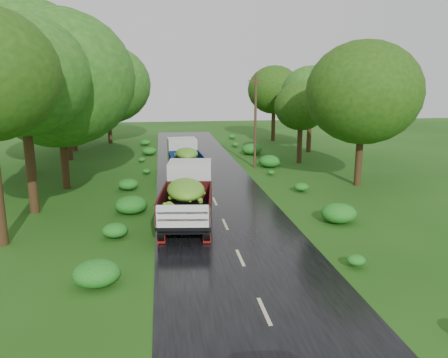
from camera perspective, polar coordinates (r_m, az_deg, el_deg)
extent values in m
plane|color=#16410E|center=(13.53, 5.28, -16.87)|extent=(120.00, 120.00, 0.00)
cube|color=black|center=(17.94, 1.55, -9.01)|extent=(6.50, 80.00, 0.02)
cube|color=#BFB78C|center=(13.52, 5.28, -16.79)|extent=(0.12, 1.60, 0.00)
cube|color=#BFB78C|center=(17.03, 2.13, -10.22)|extent=(0.12, 1.60, 0.00)
cube|color=#BFB78C|center=(20.72, 0.15, -5.92)|extent=(0.12, 1.60, 0.00)
cube|color=#BFB78C|center=(24.50, -1.21, -2.92)|extent=(0.12, 1.60, 0.00)
cube|color=#BFB78C|center=(28.35, -2.20, -0.74)|extent=(0.12, 1.60, 0.00)
cube|color=#BFB78C|center=(32.23, -2.95, 0.93)|extent=(0.12, 1.60, 0.00)
cube|color=#BFB78C|center=(36.14, -3.53, 2.23)|extent=(0.12, 1.60, 0.00)
cube|color=#BFB78C|center=(40.06, -4.01, 3.28)|extent=(0.12, 1.60, 0.00)
cube|color=#BFB78C|center=(44.00, -4.40, 4.14)|extent=(0.12, 1.60, 0.00)
cube|color=#BFB78C|center=(47.95, -4.72, 4.86)|extent=(0.12, 1.60, 0.00)
cube|color=#BFB78C|center=(51.91, -5.00, 5.47)|extent=(0.12, 1.60, 0.00)
cube|color=black|center=(20.63, -4.75, -4.26)|extent=(2.35, 5.66, 0.27)
cylinder|color=black|center=(22.66, -6.82, -3.11)|extent=(0.39, 1.00, 0.98)
cylinder|color=black|center=(22.55, -2.02, -3.11)|extent=(0.39, 1.00, 0.98)
cylinder|color=black|center=(19.58, -7.75, -5.74)|extent=(0.39, 1.00, 0.98)
cylinder|color=black|center=(19.45, -2.18, -5.75)|extent=(0.39, 1.00, 0.98)
cylinder|color=black|center=(18.64, -8.10, -6.72)|extent=(0.39, 1.00, 0.98)
cylinder|color=black|center=(18.50, -2.24, -6.74)|extent=(0.39, 1.00, 0.98)
cube|color=maroon|center=(18.41, -8.21, -7.69)|extent=(0.33, 0.08, 0.44)
cube|color=maroon|center=(18.27, -2.25, -7.73)|extent=(0.33, 0.08, 0.44)
cube|color=silver|center=(22.47, -4.45, -0.01)|extent=(2.37, 2.11, 1.85)
cube|color=black|center=(19.59, -4.95, -4.54)|extent=(2.75, 4.44, 0.16)
cube|color=#440E0C|center=(19.54, -8.15, -3.02)|extent=(0.60, 4.17, 0.93)
cube|color=#440E0C|center=(19.39, -1.78, -3.01)|extent=(0.60, 4.17, 0.93)
cube|color=#440E0C|center=(21.42, -4.61, -1.51)|extent=(2.24, 0.36, 0.93)
cube|color=silver|center=(17.47, -5.43, -4.87)|extent=(2.24, 0.36, 0.93)
ellipsoid|color=#4C7C16|center=(19.28, -5.02, -1.35)|extent=(2.31, 3.73, 0.98)
cube|color=black|center=(30.36, -5.06, 1.27)|extent=(1.87, 5.30, 0.26)
cylinder|color=black|center=(32.17, -7.02, 1.63)|extent=(0.31, 0.94, 0.93)
cylinder|color=black|center=(32.34, -3.84, 1.76)|extent=(0.31, 0.94, 0.93)
cylinder|color=black|center=(29.15, -6.56, 0.46)|extent=(0.31, 0.94, 0.93)
cylinder|color=black|center=(29.35, -3.05, 0.61)|extent=(0.31, 0.94, 0.93)
cylinder|color=black|center=(28.23, -6.40, 0.05)|extent=(0.31, 0.94, 0.93)
cylinder|color=black|center=(28.43, -2.78, 0.21)|extent=(0.31, 0.94, 0.93)
cube|color=maroon|center=(27.97, -6.33, -0.49)|extent=(0.32, 0.05, 0.42)
cube|color=maroon|center=(28.17, -2.68, -0.33)|extent=(0.32, 0.05, 0.42)
cube|color=silver|center=(32.22, -5.50, 3.76)|extent=(2.14, 1.87, 1.76)
cube|color=black|center=(29.37, -4.86, 1.28)|extent=(2.34, 4.10, 0.15)
cube|color=navy|center=(29.18, -6.89, 2.19)|extent=(0.28, 3.99, 0.88)
cube|color=navy|center=(29.40, -2.88, 2.34)|extent=(0.28, 3.99, 0.88)
cube|color=navy|center=(31.19, -5.28, 2.92)|extent=(2.14, 0.19, 0.88)
cube|color=silver|center=(27.36, -4.42, 1.53)|extent=(2.14, 0.19, 0.88)
ellipsoid|color=#4C7C16|center=(29.18, -4.90, 3.34)|extent=(1.97, 3.44, 0.93)
cylinder|color=#382616|center=(33.49, 4.11, 7.49)|extent=(0.25, 0.25, 7.12)
cube|color=#382616|center=(33.35, 4.20, 12.67)|extent=(1.20, 0.50, 0.09)
cylinder|color=black|center=(23.80, -24.27, 5.03)|extent=(0.47, 0.47, 7.83)
ellipsoid|color=#1A450D|center=(23.63, -24.95, 12.18)|extent=(3.62, 3.62, 3.26)
cylinder|color=black|center=(28.58, -20.41, 6.33)|extent=(0.46, 0.46, 7.65)
ellipsoid|color=#1A450D|center=(28.44, -20.88, 12.15)|extent=(4.27, 4.27, 3.84)
cylinder|color=black|center=(34.01, -24.36, 8.05)|extent=(0.50, 0.50, 8.99)
ellipsoid|color=#1A450D|center=(33.96, -24.91, 13.79)|extent=(4.41, 4.41, 3.97)
cylinder|color=black|center=(38.92, -19.72, 7.23)|extent=(0.44, 0.44, 6.72)
ellipsoid|color=#1A450D|center=(38.78, -20.01, 10.98)|extent=(3.49, 3.49, 3.14)
cylinder|color=black|center=(43.86, -19.27, 9.21)|extent=(0.49, 0.49, 8.82)
ellipsoid|color=#1A450D|center=(43.82, -19.60, 13.57)|extent=(4.70, 4.70, 4.23)
cylinder|color=black|center=(48.15, -14.84, 8.68)|extent=(0.45, 0.45, 7.00)
ellipsoid|color=#1A450D|center=(48.04, -15.02, 11.84)|extent=(4.24, 4.24, 3.82)
cylinder|color=black|center=(29.00, 17.40, 5.68)|extent=(0.44, 0.44, 6.70)
ellipsoid|color=#1B5515|center=(28.82, 17.75, 10.70)|extent=(3.77, 3.77, 3.39)
cylinder|color=black|center=(35.96, 9.91, 6.19)|extent=(0.41, 0.41, 5.23)
ellipsoid|color=#1B5515|center=(35.79, 10.03, 9.35)|extent=(2.92, 2.92, 2.63)
cylinder|color=black|center=(41.70, 11.14, 7.74)|extent=(0.43, 0.43, 6.24)
ellipsoid|color=#1B5515|center=(41.56, 11.28, 10.99)|extent=(3.30, 3.30, 2.97)
cylinder|color=black|center=(48.83, 6.50, 8.68)|extent=(0.43, 0.43, 6.34)
ellipsoid|color=#1B5515|center=(48.71, 6.57, 11.50)|extent=(3.40, 3.40, 3.06)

